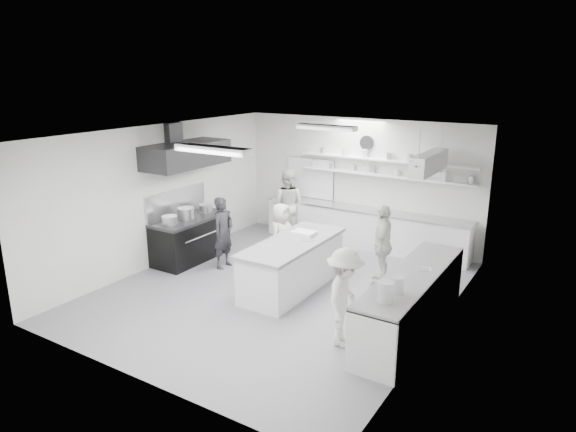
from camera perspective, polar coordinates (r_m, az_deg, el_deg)
The scene contains 27 objects.
floor at distance 10.01m, azimuth -0.95°, elevation -8.25°, with size 6.00×7.00×0.02m, color gray.
ceiling at distance 9.20m, azimuth -1.04°, elevation 9.19°, with size 6.00×7.00×0.02m, color silver.
wall_back at distance 12.49m, azimuth 7.78°, elevation 3.79°, with size 6.00×0.04×3.00m, color silver.
wall_front at distance 6.98m, azimuth -16.90°, elevation -6.53°, with size 6.00×0.04×3.00m, color silver.
wall_left at distance 11.36m, azimuth -13.82°, elevation 2.27°, with size 0.04×7.00×3.00m, color silver.
wall_right at distance 8.33m, azimuth 16.64°, elevation -2.87°, with size 0.04×7.00×3.00m, color silver.
stove at distance 11.64m, azimuth -10.70°, elevation -2.59°, with size 0.80×1.80×0.90m, color black.
exhaust_hood at distance 11.20m, azimuth -11.20°, elevation 6.67°, with size 0.85×2.00×0.50m, color #2D2D2F.
back_counter at distance 12.37m, azimuth 8.29°, elevation -1.33°, with size 5.00×0.60×0.92m, color white.
shelf_lower at distance 12.06m, azimuth 10.60°, elevation 4.45°, with size 4.20×0.26×0.04m, color white.
shelf_upper at distance 12.00m, azimuth 10.68°, elevation 6.09°, with size 4.20×0.26×0.04m, color white.
pass_through_window at distance 13.06m, azimuth 2.52°, elevation 4.22°, with size 1.30×0.04×1.00m, color black.
wall_clock at distance 12.22m, azimuth 8.73°, elevation 8.01°, with size 0.32×0.32×0.05m, color silver.
right_counter at distance 8.61m, azimuth 13.47°, elevation -9.38°, with size 0.74×3.30×0.94m, color white.
pot_rack at distance 10.65m, azimuth 15.34°, elevation 5.68°, with size 0.30×1.60×0.40m, color #B9BABB.
light_fixture_front at distance 7.77m, azimuth -8.33°, elevation 7.28°, with size 1.30×0.25×0.10m, color white.
light_fixture_rear at distance 10.75m, azimuth 4.26°, elevation 9.73°, with size 1.30×0.25×0.10m, color white.
prep_island at distance 9.93m, azimuth 0.49°, elevation -5.55°, with size 0.92×2.46×0.91m, color white.
stove_pot at distance 11.40m, azimuth -11.19°, elevation 0.17°, with size 0.36×0.36×0.29m, color #B9BABB.
cook_stove at distance 10.98m, azimuth -7.17°, elevation -1.84°, with size 0.56×0.37×1.53m, color #242327.
cook_back at distance 12.75m, azimuth -0.05°, elevation 1.31°, with size 0.85×0.67×1.76m, color silver.
cook_island_left at distance 10.83m, azimuth -0.78°, elevation -2.26°, with size 0.70×0.45×1.42m, color silver.
cook_island_right at distance 10.21m, azimuth 10.40°, elevation -3.12°, with size 0.94×0.39×1.61m, color silver.
cook_right at distance 7.90m, azimuth 6.27°, elevation -8.94°, with size 1.00×0.58×1.55m, color silver.
bowl_island_a at distance 9.87m, azimuth 2.18°, elevation -2.69°, with size 0.25×0.25×0.06m, color #B9BABB.
bowl_island_b at distance 9.49m, azimuth -2.34°, elevation -3.47°, with size 0.20×0.20×0.06m, color white.
bowl_right at distance 8.64m, azimuth 14.86°, elevation -5.82°, with size 0.21×0.21×0.05m, color white.
Camera 1 is at (4.97, -7.67, 4.07)m, focal length 32.20 mm.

